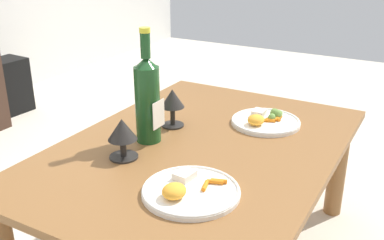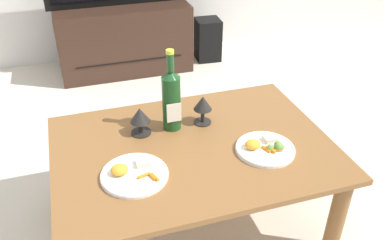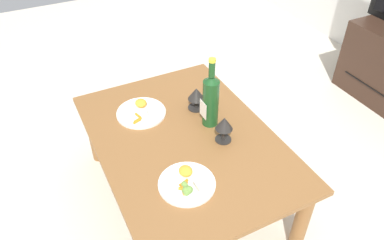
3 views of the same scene
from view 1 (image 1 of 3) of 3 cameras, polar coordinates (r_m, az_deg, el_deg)
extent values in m
cube|color=brown|center=(1.48, 0.96, -3.64)|extent=(1.17, 0.83, 0.03)
cylinder|color=brown|center=(1.92, 17.87, -5.73)|extent=(0.07, 0.07, 0.42)
cylinder|color=brown|center=(2.14, -0.73, -1.67)|extent=(0.07, 0.07, 0.42)
cube|color=black|center=(3.17, -21.95, 4.09)|extent=(0.21, 0.21, 0.35)
cylinder|color=#19471E|center=(1.47, -5.61, 1.92)|extent=(0.08, 0.08, 0.25)
cone|color=#19471E|center=(1.43, -5.82, 7.21)|extent=(0.08, 0.08, 0.04)
cylinder|color=#19471E|center=(1.41, -5.91, 9.32)|extent=(0.03, 0.03, 0.08)
cylinder|color=yellow|center=(1.40, -5.98, 11.21)|extent=(0.03, 0.03, 0.02)
cube|color=silver|center=(1.45, -4.22, 0.72)|extent=(0.07, 0.00, 0.09)
cylinder|color=black|center=(1.41, -8.58, -4.59)|extent=(0.09, 0.09, 0.01)
cylinder|color=black|center=(1.39, -8.65, -3.46)|extent=(0.02, 0.02, 0.06)
cone|color=black|center=(1.37, -8.80, -1.16)|extent=(0.09, 0.09, 0.07)
cylinder|color=black|center=(1.62, -2.43, -0.64)|extent=(0.08, 0.08, 0.01)
cylinder|color=black|center=(1.61, -2.45, 0.55)|extent=(0.02, 0.02, 0.07)
cone|color=black|center=(1.59, -2.49, 2.76)|extent=(0.08, 0.08, 0.07)
cylinder|color=white|center=(1.21, -0.13, -9.06)|extent=(0.26, 0.26, 0.01)
torus|color=white|center=(1.20, -0.13, -8.74)|extent=(0.26, 0.26, 0.01)
ellipsoid|color=orange|center=(1.16, -2.27, -8.94)|extent=(0.07, 0.06, 0.04)
cube|color=beige|center=(1.25, -0.94, -6.96)|extent=(0.06, 0.05, 0.02)
cylinder|color=orange|center=(1.23, 3.42, -7.67)|extent=(0.03, 0.05, 0.01)
cylinder|color=orange|center=(1.23, 2.94, -7.79)|extent=(0.03, 0.05, 0.01)
cylinder|color=orange|center=(1.21, 1.67, -8.28)|extent=(0.05, 0.02, 0.01)
cylinder|color=white|center=(1.66, 9.26, -0.31)|extent=(0.25, 0.25, 0.01)
torus|color=white|center=(1.65, 9.27, -0.06)|extent=(0.25, 0.25, 0.01)
ellipsoid|color=orange|center=(1.61, 8.07, 0.01)|extent=(0.07, 0.06, 0.04)
cube|color=beige|center=(1.70, 8.44, 0.94)|extent=(0.06, 0.05, 0.02)
cylinder|color=orange|center=(1.67, 10.78, 0.25)|extent=(0.05, 0.02, 0.01)
cylinder|color=orange|center=(1.67, 10.50, 0.22)|extent=(0.03, 0.04, 0.01)
cylinder|color=orange|center=(1.66, 10.06, 0.11)|extent=(0.04, 0.04, 0.01)
cylinder|color=orange|center=(1.65, 9.69, -0.04)|extent=(0.03, 0.05, 0.01)
sphere|color=olive|center=(1.69, 10.88, 0.77)|extent=(0.03, 0.03, 0.03)
sphere|color=olive|center=(1.68, 10.74, 0.74)|extent=(0.03, 0.03, 0.03)
sphere|color=olive|center=(1.65, 10.03, 0.34)|extent=(0.03, 0.03, 0.03)
sphere|color=olive|center=(1.69, 10.37, 0.88)|extent=(0.03, 0.03, 0.03)
sphere|color=olive|center=(1.66, 10.08, 0.40)|extent=(0.02, 0.02, 0.02)
camera|label=2|loc=(1.11, 82.85, 25.72)|focal=38.50mm
camera|label=3|loc=(2.48, 33.00, 32.88)|focal=34.89mm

